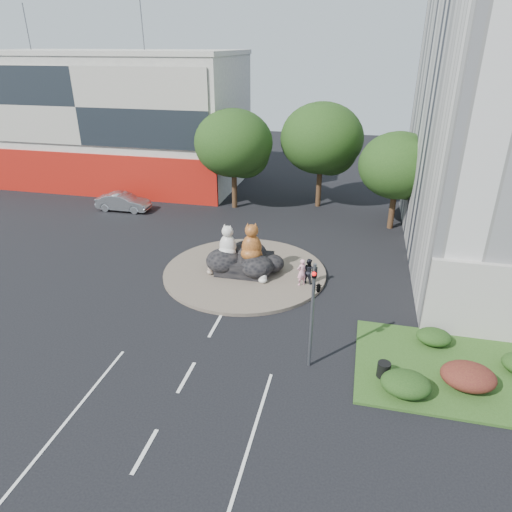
{
  "coord_description": "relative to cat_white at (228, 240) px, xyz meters",
  "views": [
    {
      "loc": [
        6.43,
        -14.36,
        12.95
      ],
      "look_at": [
        1.08,
        8.45,
        2.0
      ],
      "focal_mm": 32.0,
      "sensor_mm": 36.0,
      "label": 1
    }
  ],
  "objects": [
    {
      "name": "pedestrian_pink",
      "position": [
        4.69,
        -1.02,
        -1.11
      ],
      "size": [
        0.71,
        0.69,
        1.64
      ],
      "primitive_type": "imported",
      "rotation": [
        0.0,
        0.0,
        3.85
      ],
      "color": "pink",
      "rests_on": "roundabout_island"
    },
    {
      "name": "hedge_back_green",
      "position": [
        11.54,
        -5.17,
        -1.65
      ],
      "size": [
        1.6,
        1.28,
        0.72
      ],
      "primitive_type": "ellipsoid",
      "color": "#193611",
      "rests_on": "grass_verge"
    },
    {
      "name": "kitten_calico",
      "position": [
        -0.87,
        -0.89,
        -1.51
      ],
      "size": [
        0.65,
        0.66,
        0.83
      ],
      "primitive_type": null,
      "rotation": [
        0.0,
        0.0,
        -0.87
      ],
      "color": "silver",
      "rests_on": "roundabout_island"
    },
    {
      "name": "tree_right",
      "position": [
        10.11,
        10.09,
        2.5
      ],
      "size": [
        5.7,
        5.7,
        7.3
      ],
      "color": "#382314",
      "rests_on": "ground"
    },
    {
      "name": "roundabout_island",
      "position": [
        1.04,
        0.03,
        -2.03
      ],
      "size": [
        10.0,
        10.0,
        0.2
      ],
      "primitive_type": "cylinder",
      "color": "brown",
      "rests_on": "ground"
    },
    {
      "name": "tree_left",
      "position": [
        -2.89,
        12.09,
        3.12
      ],
      "size": [
        6.46,
        6.46,
        8.27
      ],
      "color": "#382314",
      "rests_on": "ground"
    },
    {
      "name": "ground",
      "position": [
        1.04,
        -9.97,
        -2.13
      ],
      "size": [
        120.0,
        120.0,
        0.0
      ],
      "primitive_type": "plane",
      "color": "black",
      "rests_on": "ground"
    },
    {
      "name": "cat_white",
      "position": [
        0.0,
        0.0,
        0.0
      ],
      "size": [
        1.49,
        1.38,
        2.06
      ],
      "primitive_type": null,
      "rotation": [
        0.0,
        0.0,
        -0.29
      ],
      "color": "beige",
      "rests_on": "rock_plinth"
    },
    {
      "name": "hedge_red",
      "position": [
        12.54,
        -7.97,
        -1.51
      ],
      "size": [
        2.2,
        1.76,
        0.99
      ],
      "primitive_type": "ellipsoid",
      "color": "#471316",
      "rests_on": "grass_verge"
    },
    {
      "name": "parked_car",
      "position": [
        -11.92,
        9.04,
        -1.38
      ],
      "size": [
        4.56,
        1.66,
        1.5
      ],
      "primitive_type": "imported",
      "rotation": [
        0.0,
        0.0,
        1.59
      ],
      "color": "#9FA2A6",
      "rests_on": "ground"
    },
    {
      "name": "tree_mid",
      "position": [
        4.11,
        14.09,
        3.43
      ],
      "size": [
        6.84,
        6.84,
        8.76
      ],
      "color": "#382314",
      "rests_on": "ground"
    },
    {
      "name": "kitten_white",
      "position": [
        2.45,
        -1.22,
        -1.47
      ],
      "size": [
        0.65,
        0.6,
        0.92
      ],
      "primitive_type": null,
      "rotation": [
        0.0,
        0.0,
        0.25
      ],
      "color": "silver",
      "rests_on": "roundabout_island"
    },
    {
      "name": "pedestrian_dark",
      "position": [
        5.04,
        -0.64,
        -1.17
      ],
      "size": [
        0.92,
        0.85,
        1.53
      ],
      "primitive_type": "imported",
      "rotation": [
        0.0,
        0.0,
        2.68
      ],
      "color": "black",
      "rests_on": "roundabout_island"
    },
    {
      "name": "street_lamp",
      "position": [
        13.85,
        -1.97,
        2.42
      ],
      "size": [
        2.34,
        0.22,
        8.06
      ],
      "color": "#595B60",
      "rests_on": "ground"
    },
    {
      "name": "rock_plinth",
      "position": [
        1.04,
        0.03,
        -1.48
      ],
      "size": [
        3.2,
        2.6,
        0.9
      ],
      "primitive_type": null,
      "color": "black",
      "rests_on": "roundabout_island"
    },
    {
      "name": "hedge_near_green",
      "position": [
        10.04,
        -8.97,
        -1.56
      ],
      "size": [
        2.0,
        1.6,
        0.9
      ],
      "primitive_type": "ellipsoid",
      "color": "#193611",
      "rests_on": "grass_verge"
    },
    {
      "name": "shophouse_block",
      "position": [
        -16.97,
        17.94,
        4.06
      ],
      "size": [
        25.2,
        12.3,
        17.4
      ],
      "color": "beige",
      "rests_on": "ground"
    },
    {
      "name": "grass_verge",
      "position": [
        13.04,
        -6.97,
        -2.07
      ],
      "size": [
        10.0,
        6.0,
        0.12
      ],
      "primitive_type": "cube",
      "color": "#244316",
      "rests_on": "ground"
    },
    {
      "name": "cat_tabby",
      "position": [
        1.5,
        -0.06,
        0.13
      ],
      "size": [
        1.64,
        1.5,
        2.31
      ],
      "primitive_type": null,
      "rotation": [
        0.0,
        0.0,
        0.25
      ],
      "color": "#BD6C27",
      "rests_on": "rock_plinth"
    },
    {
      "name": "traffic_light",
      "position": [
        6.13,
        -7.98,
        1.49
      ],
      "size": [
        0.44,
        1.24,
        5.0
      ],
      "color": "#595B60",
      "rests_on": "ground"
    },
    {
      "name": "litter_bin",
      "position": [
        9.2,
        -8.12,
        -1.67
      ],
      "size": [
        0.6,
        0.6,
        0.68
      ],
      "primitive_type": "cylinder",
      "rotation": [
        0.0,
        0.0,
        0.07
      ],
      "color": "black",
      "rests_on": "grass_verge"
    }
  ]
}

